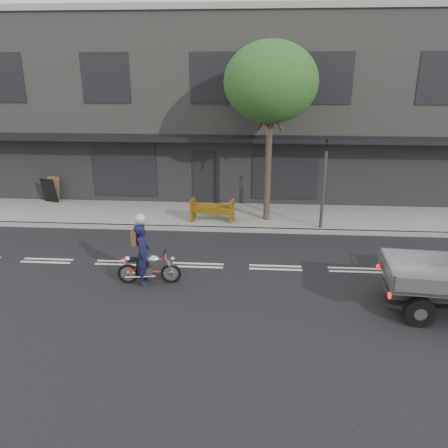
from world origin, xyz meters
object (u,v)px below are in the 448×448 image
(traffic_light_pole, at_px, (323,189))
(sandwich_board, at_px, (49,191))
(construction_barrier, at_px, (212,212))
(street_tree, at_px, (271,83))
(motorcycle, at_px, (149,267))
(rider, at_px, (143,254))

(traffic_light_pole, bearing_deg, sandwich_board, 167.93)
(construction_barrier, distance_m, sandwich_board, 7.76)
(traffic_light_pole, distance_m, construction_barrier, 4.24)
(street_tree, xyz_separation_m, traffic_light_pole, (2.00, -0.85, -3.63))
(traffic_light_pole, relative_size, motorcycle, 1.94)
(traffic_light_pole, relative_size, construction_barrier, 2.13)
(street_tree, distance_m, motorcycle, 8.01)
(street_tree, relative_size, rider, 3.83)
(motorcycle, xyz_separation_m, sandwich_board, (-6.13, 7.06, 0.22))
(motorcycle, height_order, rider, rider)
(rider, relative_size, sandwich_board, 1.61)
(sandwich_board, bearing_deg, construction_barrier, -1.86)
(construction_barrier, bearing_deg, sandwich_board, 163.00)
(construction_barrier, bearing_deg, rider, -106.85)
(motorcycle, distance_m, sandwich_board, 9.35)
(rider, bearing_deg, construction_barrier, -21.48)
(street_tree, bearing_deg, motorcycle, -121.99)
(street_tree, relative_size, sandwich_board, 6.18)
(construction_barrier, bearing_deg, traffic_light_pole, -2.70)
(rider, bearing_deg, traffic_light_pole, -55.03)
(motorcycle, bearing_deg, street_tree, 53.37)
(sandwich_board, bearing_deg, traffic_light_pole, 3.07)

